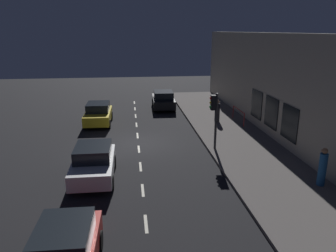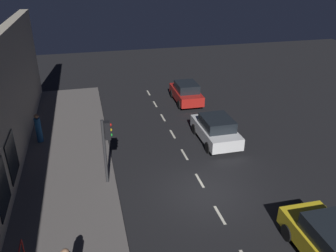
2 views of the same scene
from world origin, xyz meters
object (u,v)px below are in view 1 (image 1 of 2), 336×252
object	(u,v)px
parked_car_1	(94,162)
pedestrian_1	(217,112)
traffic_light	(214,111)
parked_car_2	(98,114)
pedestrian_0	(323,168)
parked_car_0	(163,100)

from	to	relation	value
parked_car_1	pedestrian_1	xyz separation A→B (m)	(8.26, 8.52, 0.12)
traffic_light	pedestrian_1	world-z (taller)	traffic_light
parked_car_2	pedestrian_0	distance (m)	15.82
traffic_light	parked_car_0	world-z (taller)	traffic_light
parked_car_0	pedestrian_1	distance (m)	6.41
traffic_light	pedestrian_0	size ratio (longest dim) A/B	1.87
parked_car_2	traffic_light	bearing A→B (deg)	138.19
traffic_light	parked_car_0	size ratio (longest dim) A/B	0.78
traffic_light	pedestrian_1	xyz separation A→B (m)	(1.76, 5.65, -1.49)
parked_car_1	parked_car_2	bearing A→B (deg)	-86.37
traffic_light	pedestrian_0	xyz separation A→B (m)	(3.59, -5.12, -1.43)
parked_car_0	parked_car_2	world-z (taller)	same
pedestrian_0	traffic_light	bearing A→B (deg)	62.31
parked_car_1	pedestrian_0	world-z (taller)	pedestrian_0
parked_car_0	pedestrian_0	world-z (taller)	pedestrian_0
traffic_light	pedestrian_0	distance (m)	6.42
parked_car_2	pedestrian_0	world-z (taller)	pedestrian_0
parked_car_1	parked_car_0	bearing A→B (deg)	-108.80
traffic_light	parked_car_1	world-z (taller)	traffic_light
parked_car_1	parked_car_2	size ratio (longest dim) A/B	1.01
parked_car_1	parked_car_2	distance (m)	9.45
parked_car_1	traffic_light	bearing A→B (deg)	-155.97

